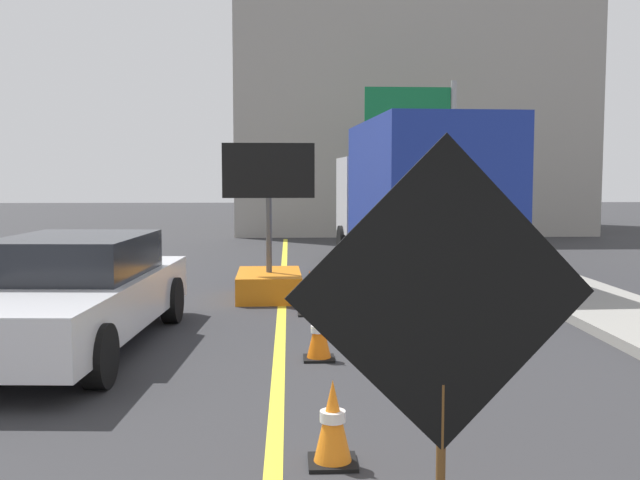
{
  "coord_description": "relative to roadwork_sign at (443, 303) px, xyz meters",
  "views": [
    {
      "loc": [
        0.12,
        -0.99,
        2.11
      ],
      "look_at": [
        0.36,
        4.74,
        1.62
      ],
      "focal_mm": 41.31,
      "sensor_mm": 36.0,
      "label": 1
    }
  ],
  "objects": [
    {
      "name": "lane_center_stripe",
      "position": [
        -0.91,
        3.31,
        -1.47
      ],
      "size": [
        0.14,
        36.0,
        0.01
      ],
      "primitive_type": "cube",
      "color": "yellow",
      "rests_on": "ground"
    },
    {
      "name": "pickup_car",
      "position": [
        -3.47,
        5.4,
        -0.77
      ],
      "size": [
        2.22,
        5.18,
        1.38
      ],
      "color": "silver",
      "rests_on": "ground"
    },
    {
      "name": "traffic_cone_far_lane",
      "position": [
        -0.47,
        7.47,
        -1.13
      ],
      "size": [
        0.36,
        0.36,
        0.69
      ],
      "color": "black",
      "rests_on": "ground"
    },
    {
      "name": "traffic_cone_mid_lane",
      "position": [
        -0.44,
        4.69,
        -1.16
      ],
      "size": [
        0.36,
        0.36,
        0.63
      ],
      "color": "black",
      "rests_on": "ground"
    },
    {
      "name": "traffic_cone_near_sign",
      "position": [
        -0.47,
        1.58,
        -1.16
      ],
      "size": [
        0.36,
        0.36,
        0.64
      ],
      "color": "black",
      "rests_on": "ground"
    },
    {
      "name": "box_truck",
      "position": [
        1.89,
        11.92,
        0.3
      ],
      "size": [
        2.89,
        7.74,
        3.22
      ],
      "color": "black",
      "rests_on": "ground"
    },
    {
      "name": "roadwork_sign",
      "position": [
        0.0,
        0.0,
        0.0
      ],
      "size": [
        1.62,
        0.22,
        2.33
      ],
      "color": "#593819",
      "rests_on": "ground"
    },
    {
      "name": "highway_guide_sign",
      "position": [
        3.4,
        18.53,
        1.95
      ],
      "size": [
        2.79,
        0.18,
        5.0
      ],
      "color": "gray",
      "rests_on": "ground"
    },
    {
      "name": "arrow_board_trailer",
      "position": [
        -1.14,
        9.14,
        -0.99
      ],
      "size": [
        1.6,
        1.82,
        2.7
      ],
      "color": "orange",
      "rests_on": "ground"
    },
    {
      "name": "far_building_block",
      "position": [
        3.79,
        26.46,
        3.48
      ],
      "size": [
        12.95,
        9.15,
        9.91
      ],
      "primitive_type": "cube",
      "color": "gray",
      "rests_on": "ground"
    }
  ]
}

